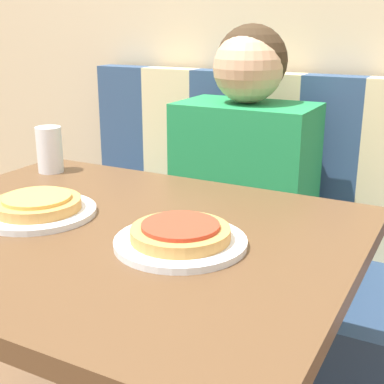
% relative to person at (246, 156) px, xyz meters
% --- Properties ---
extents(booth_seat, '(1.34, 0.55, 0.42)m').
position_rel_person_xyz_m(booth_seat, '(0.00, -0.00, -0.55)').
color(booth_seat, navy).
rests_on(booth_seat, ground_plane).
extents(booth_backrest, '(1.34, 0.08, 0.56)m').
position_rel_person_xyz_m(booth_backrest, '(0.00, 0.23, -0.06)').
color(booth_backrest, navy).
rests_on(booth_backrest, booth_seat).
extents(dining_table, '(0.90, 0.72, 0.77)m').
position_rel_person_xyz_m(dining_table, '(0.00, -0.67, -0.10)').
color(dining_table, brown).
rests_on(dining_table, ground_plane).
extents(person, '(0.39, 0.24, 0.71)m').
position_rel_person_xyz_m(person, '(0.00, 0.00, 0.00)').
color(person, '#1E8447').
rests_on(person, booth_seat).
extents(plate_left, '(0.23, 0.23, 0.01)m').
position_rel_person_xyz_m(plate_left, '(-0.16, -0.69, 0.02)').
color(plate_left, white).
rests_on(plate_left, dining_table).
extents(plate_right, '(0.23, 0.23, 0.01)m').
position_rel_person_xyz_m(plate_right, '(0.16, -0.69, 0.02)').
color(plate_right, white).
rests_on(plate_right, dining_table).
extents(pizza_left, '(0.17, 0.17, 0.03)m').
position_rel_person_xyz_m(pizza_left, '(-0.16, -0.69, 0.04)').
color(pizza_left, '#C68E47').
rests_on(pizza_left, plate_left).
extents(pizza_right, '(0.17, 0.17, 0.03)m').
position_rel_person_xyz_m(pizza_right, '(0.16, -0.69, 0.04)').
color(pizza_right, '#C68E47').
rests_on(pizza_right, plate_right).
extents(drinking_cup, '(0.06, 0.06, 0.12)m').
position_rel_person_xyz_m(drinking_cup, '(-0.36, -0.43, 0.07)').
color(drinking_cup, silver).
rests_on(drinking_cup, dining_table).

